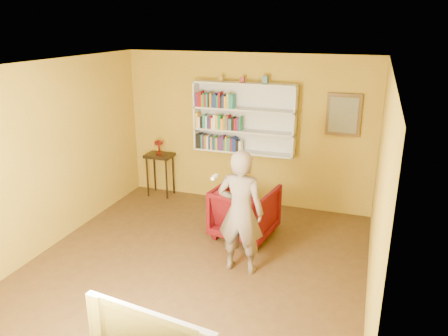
{
  "coord_description": "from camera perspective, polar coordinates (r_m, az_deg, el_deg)",
  "views": [
    {
      "loc": [
        2.08,
        -4.79,
        3.2
      ],
      "look_at": [
        0.18,
        0.75,
        1.22
      ],
      "focal_mm": 35.0,
      "sensor_mm": 36.0,
      "label": 1
    }
  ],
  "objects": [
    {
      "name": "bookshelf",
      "position": [
        7.66,
        2.77,
        6.54
      ],
      "size": [
        1.8,
        0.29,
        1.23
      ],
      "color": "silver",
      "rests_on": "room_shell"
    },
    {
      "name": "ornament_centre",
      "position": [
        7.51,
        2.43,
        11.46
      ],
      "size": [
        0.07,
        0.07,
        0.09
      ],
      "primitive_type": "cube",
      "color": "maroon",
      "rests_on": "bookshelf"
    },
    {
      "name": "ornament_right",
      "position": [
        7.4,
        5.4,
        11.42
      ],
      "size": [
        0.09,
        0.09,
        0.13
      ],
      "primitive_type": "cube",
      "color": "#446472",
      "rests_on": "bookshelf"
    },
    {
      "name": "game_remote",
      "position": [
        5.31,
        -1.26,
        -1.18
      ],
      "size": [
        0.04,
        0.15,
        0.04
      ],
      "primitive_type": "cube",
      "color": "silver",
      "rests_on": "person"
    },
    {
      "name": "armchair",
      "position": [
        6.79,
        2.75,
        -5.64
      ],
      "size": [
        1.01,
        1.03,
        0.82
      ],
      "primitive_type": "imported",
      "rotation": [
        0.0,
        0.0,
        2.98
      ],
      "color": "#46050C",
      "rests_on": "ground"
    },
    {
      "name": "console_table",
      "position": [
        8.34,
        -8.39,
        0.87
      ],
      "size": [
        0.5,
        0.38,
        0.82
      ],
      "color": "black",
      "rests_on": "ground"
    },
    {
      "name": "ruby_lustre",
      "position": [
        8.25,
        -8.5,
        3.12
      ],
      "size": [
        0.17,
        0.17,
        0.27
      ],
      "color": "maroon",
      "rests_on": "console_table"
    },
    {
      "name": "framed_painting",
      "position": [
        7.4,
        15.33,
        6.71
      ],
      "size": [
        0.55,
        0.05,
        0.7
      ],
      "color": "#533917",
      "rests_on": "room_shell"
    },
    {
      "name": "ornament_left",
      "position": [
        7.62,
        -0.36,
        11.59
      ],
      "size": [
        0.07,
        0.07,
        0.1
      ],
      "primitive_type": "cube",
      "color": "olive",
      "rests_on": "bookshelf"
    },
    {
      "name": "room_shell",
      "position": [
        5.66,
        -4.21,
        -4.1
      ],
      "size": [
        5.3,
        5.8,
        2.88
      ],
      "color": "#452E16",
      "rests_on": "ground"
    },
    {
      "name": "person",
      "position": [
        5.69,
        2.19,
        -5.79
      ],
      "size": [
        0.62,
        0.41,
        1.69
      ],
      "primitive_type": "imported",
      "rotation": [
        0.0,
        0.0,
        3.15
      ],
      "color": "#6B5B4E",
      "rests_on": "ground"
    },
    {
      "name": "books_row_middle",
      "position": [
        7.71,
        -0.66,
        5.98
      ],
      "size": [
        0.83,
        0.19,
        0.27
      ],
      "color": "#F7A92B",
      "rests_on": "bookshelf"
    },
    {
      "name": "books_row_upper",
      "position": [
        7.66,
        -1.19,
        8.83
      ],
      "size": [
        0.69,
        0.19,
        0.27
      ],
      "color": "#4D2062",
      "rests_on": "bookshelf"
    },
    {
      "name": "books_row_lower",
      "position": [
        7.81,
        -0.69,
        3.31
      ],
      "size": [
        0.84,
        0.19,
        0.27
      ],
      "color": "black",
      "rests_on": "bookshelf"
    }
  ]
}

